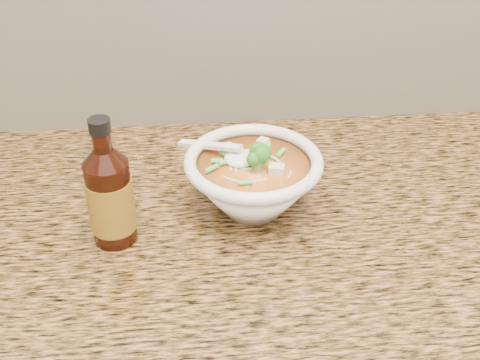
{
  "coord_description": "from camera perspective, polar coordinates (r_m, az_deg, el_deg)",
  "views": [
    {
      "loc": [
        -0.17,
        0.97,
        1.46
      ],
      "look_at": [
        -0.1,
        1.71,
        0.95
      ],
      "focal_mm": 45.0,
      "sensor_mm": 36.0,
      "label": 1
    }
  ],
  "objects": [
    {
      "name": "counter_slab",
      "position": [
        0.93,
        6.46,
        -4.48
      ],
      "size": [
        4.0,
        0.68,
        0.04
      ],
      "primitive_type": "cube",
      "color": "#A76B3D",
      "rests_on": "cabinet"
    },
    {
      "name": "soup_bowl",
      "position": [
        0.9,
        1.26,
        -0.17
      ],
      "size": [
        0.22,
        0.21,
        0.12
      ],
      "rotation": [
        0.0,
        0.0,
        -0.11
      ],
      "color": "white",
      "rests_on": "counter_slab"
    },
    {
      "name": "hot_sauce_bottle",
      "position": [
        0.85,
        -12.21,
        -1.57
      ],
      "size": [
        0.08,
        0.08,
        0.2
      ],
      "rotation": [
        0.0,
        0.0,
        -0.29
      ],
      "color": "#3C1408",
      "rests_on": "counter_slab"
    }
  ]
}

